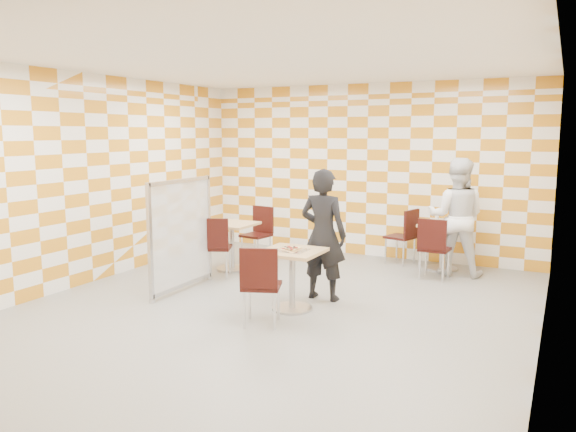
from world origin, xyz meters
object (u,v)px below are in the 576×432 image
Objects in this scene: chair_second_front at (433,244)px; soda_bottle at (452,216)px; chair_second_side at (405,232)px; chair_empty_far at (259,229)px; empty_table at (232,238)px; main_table at (292,269)px; chair_main_front at (260,280)px; man_dark at (323,235)px; partition at (181,234)px; sport_bottle at (437,217)px; chair_empty_near at (216,243)px; second_table at (443,238)px; man_white at (456,217)px.

chair_second_front is 0.88m from soda_bottle.
chair_empty_far is (-2.29, -0.82, 0.00)m from chair_second_side.
empty_table is at bearing -96.77° from chair_empty_far.
chair_main_front reaches higher than main_table.
man_dark reaches higher than chair_main_front.
chair_second_side is 0.60× the size of partition.
sport_bottle is 0.24m from soda_bottle.
chair_empty_near is at bearing -81.94° from empty_table.
man_dark is (0.16, 0.59, 0.35)m from main_table.
empty_table is 0.48× the size of partition.
chair_empty_far is at bearing -39.46° from man_dark.
sport_bottle is (2.85, 2.88, 0.05)m from partition.
second_table is at bearing -28.15° from sport_bottle.
partition is (0.03, -1.33, 0.28)m from empty_table.
man_dark is (-1.08, -2.32, 0.35)m from second_table.
sport_bottle is (1.16, 3.70, 0.29)m from chair_main_front.
chair_empty_far is 2.43m from man_dark.
man_dark reaches higher than main_table.
empty_table is (-3.00, -1.49, 0.00)m from second_table.
chair_empty_far is at bearing -160.24° from chair_second_side.
chair_second_front is 1.95m from man_dark.
man_white is (0.23, -0.23, 0.39)m from second_table.
main_table is 0.70m from man_dark.
chair_second_side reaches higher than empty_table.
empty_table is 0.44× the size of man_dark.
chair_empty_far is 0.60× the size of partition.
chair_second_front is (1.25, 2.18, 0.04)m from main_table.
second_table is (1.24, 2.91, 0.00)m from main_table.
main_table is at bearing -110.74° from sport_bottle.
main_table is at bearing 87.00° from chair_main_front.
second_table is 4.10m from partition.
partition reaches higher than empty_table.
main_table is at bearing 75.72° from man_dark.
chair_second_side is 1.00× the size of chair_empty_far.
second_table is at bearing 26.45° from empty_table.
soda_bottle reaches higher than chair_second_front.
empty_table is 3.75× the size of sport_bottle.
partition reaches higher than chair_second_side.
chair_second_side is (0.62, 2.98, 0.04)m from main_table.
soda_bottle is (3.04, 2.16, 0.31)m from chair_empty_near.
partition is (-2.97, -2.82, 0.28)m from second_table.
chair_second_front is 0.85m from sport_bottle.
chair_second_front is at bearing 0.54° from chair_empty_far.
partition reaches higher than second_table.
second_table is at bearing 35.43° from chair_empty_near.
man_dark is at bearing 14.73° from partition.
man_white is 7.80× the size of soda_bottle.
chair_main_front is 3.76m from chair_second_side.
main_table is 1.87m from chair_empty_near.
chair_empty_near is 4.02× the size of soda_bottle.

